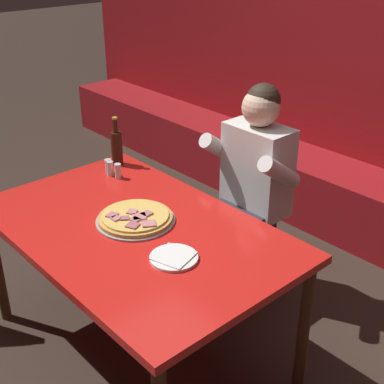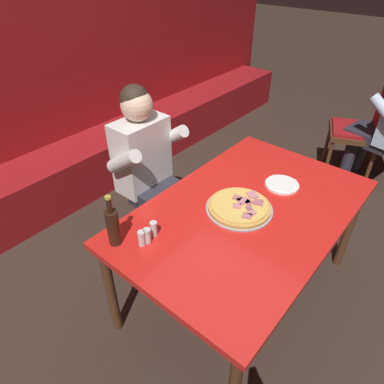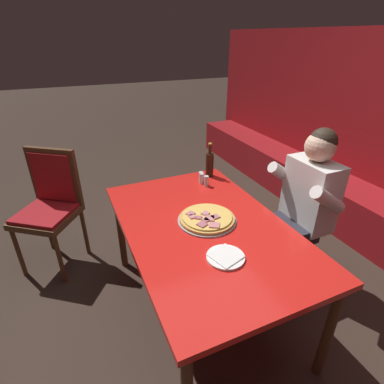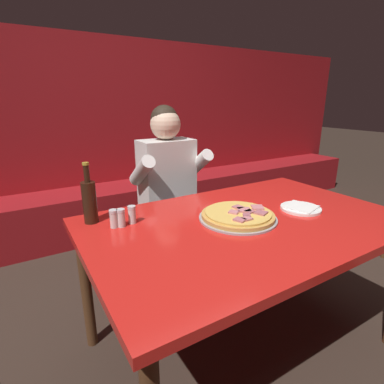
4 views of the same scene
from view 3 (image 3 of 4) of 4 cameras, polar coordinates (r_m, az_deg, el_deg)
name	(u,v)px [view 3 (image 3 of 4)]	position (r m, az deg, el deg)	size (l,w,h in m)	color
ground_plane	(203,307)	(2.42, 2.07, -21.10)	(24.00, 24.00, 0.00)	#33261E
booth_bench	(381,226)	(3.35, 32.34, -5.45)	(6.46, 0.48, 0.46)	maroon
main_dining_table	(205,234)	(1.96, 2.40, -7.90)	(1.55, 0.98, 0.75)	#4C2D19
pizza	(207,219)	(1.95, 2.87, -5.07)	(0.38, 0.38, 0.05)	#9E9EA3
plate_white_paper	(225,257)	(1.67, 6.40, -12.19)	(0.21, 0.21, 0.02)	white
beer_bottle	(210,164)	(2.54, 3.37, 5.38)	(0.07, 0.07, 0.29)	black
shaker_oregano	(201,177)	(2.46, 1.71, 2.83)	(0.04, 0.04, 0.09)	silver
shaker_parmesan	(206,181)	(2.39, 2.73, 2.02)	(0.04, 0.04, 0.09)	silver
shaker_black_pepper	(202,179)	(2.43, 1.85, 2.51)	(0.04, 0.04, 0.09)	silver
diner_seated_blue_shirt	(300,205)	(2.36, 19.85, -2.33)	(0.53, 0.53, 1.27)	black
dining_chair_far_right	(50,201)	(2.76, -25.39, -1.60)	(0.62, 0.62, 1.02)	#4C2D19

